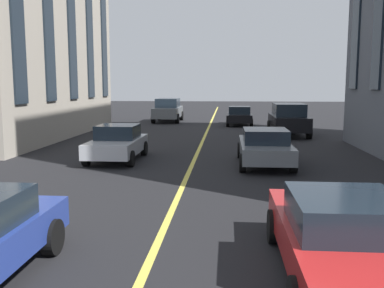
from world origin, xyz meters
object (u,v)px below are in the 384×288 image
(car_silver_mid, at_px, (117,143))
(car_black_trailing, at_px, (288,119))
(car_black_parked_b, at_px, (239,116))
(car_grey_oncoming, at_px, (168,110))
(car_red_parked_a, at_px, (342,236))
(car_grey_near, at_px, (265,146))

(car_silver_mid, bearing_deg, car_black_trailing, -40.99)
(car_black_trailing, relative_size, car_silver_mid, 1.21)
(car_black_parked_b, relative_size, car_grey_oncoming, 0.83)
(car_red_parked_a, height_order, car_grey_oncoming, car_grey_oncoming)
(car_silver_mid, bearing_deg, car_grey_oncoming, 1.39)
(car_black_parked_b, relative_size, car_silver_mid, 1.00)
(car_black_trailing, bearing_deg, car_black_parked_b, 23.56)
(car_black_trailing, distance_m, car_silver_mid, 12.13)
(car_silver_mid, height_order, car_grey_near, car_silver_mid)
(car_black_parked_b, xyz_separation_m, car_black_trailing, (-6.27, -2.73, 0.27))
(car_black_parked_b, distance_m, car_silver_mid, 16.28)
(car_grey_near, bearing_deg, car_grey_oncoming, 18.44)
(car_black_parked_b, distance_m, car_grey_near, 16.04)
(car_grey_oncoming, bearing_deg, car_silver_mid, -178.61)
(car_grey_oncoming, bearing_deg, car_grey_near, -161.56)
(car_black_trailing, xyz_separation_m, car_silver_mid, (-9.16, 7.96, -0.27))
(car_red_parked_a, bearing_deg, car_black_parked_b, 2.03)
(car_black_trailing, distance_m, car_grey_oncoming, 12.18)
(car_grey_oncoming, height_order, car_grey_near, car_grey_oncoming)
(car_silver_mid, bearing_deg, car_grey_near, -96.04)
(car_grey_near, bearing_deg, car_red_parked_a, -177.81)
(car_red_parked_a, xyz_separation_m, car_grey_oncoming, (28.22, 6.57, 0.27))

